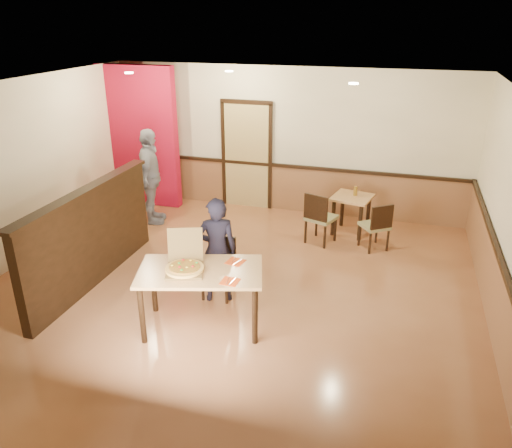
{
  "coord_description": "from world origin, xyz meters",
  "views": [
    {
      "loc": [
        2.14,
        -5.78,
        3.69
      ],
      "look_at": [
        0.42,
        0.0,
        1.13
      ],
      "focal_mm": 35.0,
      "sensor_mm": 36.0,
      "label": 1
    }
  ],
  "objects_px": {
    "side_chair_right": "(377,225)",
    "side_table": "(352,205)",
    "diner_chair": "(220,264)",
    "main_table": "(201,278)",
    "condiment": "(355,191)",
    "side_chair_left": "(319,216)",
    "passerby": "(150,177)",
    "pizza_box": "(185,266)",
    "diner": "(217,250)"
  },
  "relations": [
    {
      "from": "side_chair_left",
      "to": "condiment",
      "type": "xyz_separation_m",
      "value": [
        0.51,
        0.68,
        0.28
      ]
    },
    {
      "from": "side_chair_right",
      "to": "diner",
      "type": "height_order",
      "value": "diner"
    },
    {
      "from": "diner",
      "to": "passerby",
      "type": "relative_size",
      "value": 0.84
    },
    {
      "from": "side_table",
      "to": "passerby",
      "type": "bearing_deg",
      "value": -171.25
    },
    {
      "from": "passerby",
      "to": "pizza_box",
      "type": "height_order",
      "value": "passerby"
    },
    {
      "from": "diner_chair",
      "to": "side_chair_right",
      "type": "xyz_separation_m",
      "value": [
        2.0,
        2.08,
        -0.0
      ]
    },
    {
      "from": "main_table",
      "to": "side_chair_left",
      "type": "bearing_deg",
      "value": 55.21
    },
    {
      "from": "side_chair_left",
      "to": "passerby",
      "type": "distance_m",
      "value": 3.2
    },
    {
      "from": "diner_chair",
      "to": "side_chair_left",
      "type": "height_order",
      "value": "side_chair_left"
    },
    {
      "from": "side_chair_left",
      "to": "side_chair_right",
      "type": "height_order",
      "value": "side_chair_left"
    },
    {
      "from": "side_chair_right",
      "to": "diner",
      "type": "distance_m",
      "value": 2.98
    },
    {
      "from": "side_chair_right",
      "to": "diner",
      "type": "bearing_deg",
      "value": 12.07
    },
    {
      "from": "side_table",
      "to": "pizza_box",
      "type": "bearing_deg",
      "value": -114.61
    },
    {
      "from": "main_table",
      "to": "side_table",
      "type": "xyz_separation_m",
      "value": [
        1.45,
        3.5,
        -0.17
      ]
    },
    {
      "from": "pizza_box",
      "to": "main_table",
      "type": "bearing_deg",
      "value": -2.66
    },
    {
      "from": "diner_chair",
      "to": "diner",
      "type": "height_order",
      "value": "diner"
    },
    {
      "from": "diner",
      "to": "pizza_box",
      "type": "height_order",
      "value": "diner"
    },
    {
      "from": "main_table",
      "to": "condiment",
      "type": "height_order",
      "value": "condiment"
    },
    {
      "from": "diner_chair",
      "to": "passerby",
      "type": "relative_size",
      "value": 0.47
    },
    {
      "from": "diner_chair",
      "to": "condiment",
      "type": "bearing_deg",
      "value": 59.13
    },
    {
      "from": "main_table",
      "to": "diner",
      "type": "distance_m",
      "value": 0.68
    },
    {
      "from": "side_chair_left",
      "to": "diner",
      "type": "distance_m",
      "value": 2.44
    },
    {
      "from": "main_table",
      "to": "side_chair_right",
      "type": "bearing_deg",
      "value": 40.18
    },
    {
      "from": "main_table",
      "to": "side_chair_right",
      "type": "height_order",
      "value": "side_chair_right"
    },
    {
      "from": "side_chair_right",
      "to": "side_table",
      "type": "height_order",
      "value": "side_chair_right"
    },
    {
      "from": "condiment",
      "to": "diner",
      "type": "bearing_deg",
      "value": -118.0
    },
    {
      "from": "side_table",
      "to": "pizza_box",
      "type": "distance_m",
      "value": 3.92
    },
    {
      "from": "side_chair_right",
      "to": "condiment",
      "type": "bearing_deg",
      "value": -92.11
    },
    {
      "from": "side_chair_right",
      "to": "side_table",
      "type": "xyz_separation_m",
      "value": [
        -0.49,
        0.6,
        0.07
      ]
    },
    {
      "from": "side_chair_left",
      "to": "passerby",
      "type": "bearing_deg",
      "value": 18.63
    },
    {
      "from": "side_chair_right",
      "to": "diner_chair",
      "type": "bearing_deg",
      "value": 9.88
    },
    {
      "from": "side_table",
      "to": "diner_chair",
      "type": "bearing_deg",
      "value": -119.49
    },
    {
      "from": "side_table",
      "to": "side_chair_left",
      "type": "bearing_deg",
      "value": -127.59
    },
    {
      "from": "side_chair_left",
      "to": "pizza_box",
      "type": "height_order",
      "value": "pizza_box"
    },
    {
      "from": "passerby",
      "to": "condiment",
      "type": "relative_size",
      "value": 10.66
    },
    {
      "from": "diner_chair",
      "to": "side_table",
      "type": "distance_m",
      "value": 3.08
    },
    {
      "from": "main_table",
      "to": "diner_chair",
      "type": "distance_m",
      "value": 0.86
    },
    {
      "from": "diner",
      "to": "condiment",
      "type": "bearing_deg",
      "value": -141.07
    },
    {
      "from": "diner_chair",
      "to": "diner",
      "type": "xyz_separation_m",
      "value": [
        0.02,
        -0.14,
        0.29
      ]
    },
    {
      "from": "passerby",
      "to": "side_table",
      "type": "bearing_deg",
      "value": -99.07
    },
    {
      "from": "main_table",
      "to": "pizza_box",
      "type": "height_order",
      "value": "pizza_box"
    },
    {
      "from": "side_table",
      "to": "diner",
      "type": "bearing_deg",
      "value": -117.89
    },
    {
      "from": "main_table",
      "to": "diner",
      "type": "height_order",
      "value": "diner"
    },
    {
      "from": "main_table",
      "to": "diner_chair",
      "type": "xyz_separation_m",
      "value": [
        -0.06,
        0.82,
        -0.23
      ]
    },
    {
      "from": "diner_chair",
      "to": "passerby",
      "type": "bearing_deg",
      "value": 133.97
    },
    {
      "from": "side_chair_right",
      "to": "pizza_box",
      "type": "distance_m",
      "value": 3.65
    },
    {
      "from": "condiment",
      "to": "side_chair_right",
      "type": "bearing_deg",
      "value": -55.92
    },
    {
      "from": "pizza_box",
      "to": "condiment",
      "type": "xyz_separation_m",
      "value": [
        1.67,
        3.61,
        -0.08
      ]
    },
    {
      "from": "main_table",
      "to": "condiment",
      "type": "xyz_separation_m",
      "value": [
        1.49,
        3.56,
        0.09
      ]
    },
    {
      "from": "condiment",
      "to": "side_chair_left",
      "type": "bearing_deg",
      "value": -127.17
    }
  ]
}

